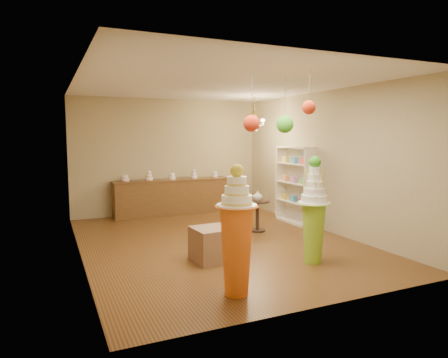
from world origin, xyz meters
name	(u,v)px	position (x,y,z in m)	size (l,w,h in m)	color
floor	(217,241)	(0.00, 0.00, 0.00)	(6.50, 6.50, 0.00)	#553417
ceiling	(217,85)	(0.00, 0.00, 3.00)	(6.50, 6.50, 0.00)	silver
wall_back	(169,157)	(0.00, 3.25, 1.50)	(5.00, 0.04, 3.00)	tan
wall_front	(326,183)	(0.00, -3.25, 1.50)	(5.00, 0.04, 3.00)	tan
wall_left	(78,169)	(-2.50, 0.00, 1.50)	(0.04, 6.50, 3.00)	tan
wall_right	(323,161)	(2.50, 0.00, 1.50)	(0.04, 6.50, 3.00)	tan
pedestal_green	(314,219)	(0.92, -1.82, 0.72)	(0.56, 0.56, 1.73)	#88C32A
pedestal_orange	(237,240)	(-0.79, -2.49, 0.72)	(0.62, 0.62, 1.70)	orange
burlap_riser	(212,244)	(-0.54, -1.07, 0.28)	(0.61, 0.61, 0.55)	#846448
sideboard	(172,196)	(0.00, 2.97, 0.48)	(3.04, 0.54, 1.16)	brown
shelving_unit	(295,185)	(2.34, 0.80, 0.90)	(0.33, 1.20, 1.80)	silver
round_table	(257,211)	(1.13, 0.43, 0.43)	(0.62, 0.62, 0.67)	black
vase	(258,196)	(1.13, 0.43, 0.77)	(0.20, 0.20, 0.21)	silver
pom_red_left	(252,123)	(-0.17, -1.71, 2.23)	(0.25, 0.25, 0.89)	#3D372C
pom_green_mid	(285,124)	(0.66, -1.33, 2.24)	(0.29, 0.29, 0.91)	#3D372C
pom_red_right	(309,107)	(0.56, -2.11, 2.46)	(0.20, 0.20, 0.64)	#3D372C
chandelier	(255,125)	(1.66, 1.55, 2.30)	(0.60, 0.60, 0.85)	#DFBD4E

